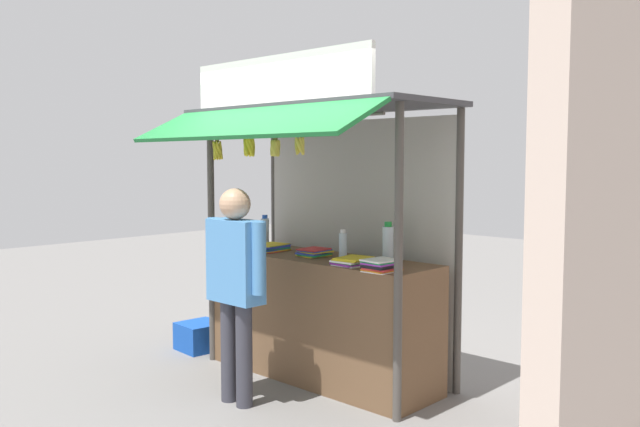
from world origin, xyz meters
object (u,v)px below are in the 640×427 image
object	(u,v)px
magazine_stack_left	(381,265)
plastic_crate	(200,336)
water_bottle_back_right	(265,231)
magazine_stack_far_right	(314,252)
magazine_stack_far_left	(270,248)
water_bottle_front_left	(388,243)
magazine_stack_front_right	(352,261)
water_bottle_back_left	(343,245)
banana_bunch_rightmost	(300,145)
banana_bunch_inner_left	(217,150)
banana_bunch_inner_right	(249,146)
vendor_person	(236,275)
banana_bunch_leftmost	(275,148)

from	to	relation	value
magazine_stack_left	plastic_crate	world-z (taller)	magazine_stack_left
water_bottle_back_right	magazine_stack_far_right	world-z (taller)	water_bottle_back_right
magazine_stack_far_left	magazine_stack_far_right	bearing A→B (deg)	4.76
plastic_crate	water_bottle_back_right	bearing A→B (deg)	44.48
water_bottle_front_left	magazine_stack_front_right	world-z (taller)	water_bottle_front_left
water_bottle_back_left	magazine_stack_far_left	distance (m)	0.78
banana_bunch_rightmost	banana_bunch_inner_left	world-z (taller)	same
magazine_stack_left	banana_bunch_inner_right	xyz separation A→B (m)	(-1.19, -0.19, 0.84)
magazine_stack_front_right	magazine_stack_far_right	world-z (taller)	magazine_stack_far_right
banana_bunch_inner_right	plastic_crate	size ratio (longest dim) A/B	0.75
magazine_stack_far_right	banana_bunch_inner_right	distance (m)	1.00
water_bottle_front_left	magazine_stack_far_left	distance (m)	1.15
magazine_stack_front_right	magazine_stack_left	world-z (taller)	magazine_stack_left
magazine_stack_front_right	banana_bunch_inner_left	bearing A→B (deg)	-168.73
magazine_stack_left	plastic_crate	size ratio (longest dim) A/B	0.72
water_bottle_front_left	banana_bunch_inner_right	bearing A→B (deg)	-149.62
magazine_stack_left	vendor_person	size ratio (longest dim) A/B	0.17
magazine_stack_far_left	banana_bunch_leftmost	xyz separation A→B (m)	(0.46, -0.36, 0.84)
magazine_stack_left	plastic_crate	distance (m)	2.36
water_bottle_front_left	banana_bunch_inner_right	size ratio (longest dim) A/B	1.14
water_bottle_back_left	magazine_stack_far_left	size ratio (longest dim) A/B	0.74
magazine_stack_far_right	plastic_crate	xyz separation A→B (m)	(-1.31, -0.20, -0.90)
banana_bunch_rightmost	plastic_crate	world-z (taller)	banana_bunch_rightmost
magazine_stack_left	magazine_stack_far_left	size ratio (longest dim) A/B	0.82
vendor_person	plastic_crate	world-z (taller)	vendor_person
banana_bunch_rightmost	water_bottle_back_left	bearing A→B (deg)	84.15
banana_bunch_inner_right	vendor_person	distance (m)	1.09
banana_bunch_leftmost	plastic_crate	size ratio (longest dim) A/B	0.75
magazine_stack_left	banana_bunch_leftmost	xyz separation A→B (m)	(-0.89, -0.19, 0.83)
magazine_stack_left	magazine_stack_far_left	bearing A→B (deg)	172.63
plastic_crate	magazine_stack_far_left	bearing A→B (deg)	10.74
magazine_stack_front_right	magazine_stack_far_left	xyz separation A→B (m)	(-1.02, 0.11, -0.00)
magazine_stack_far_left	banana_bunch_inner_right	xyz separation A→B (m)	(0.17, -0.36, 0.86)
magazine_stack_front_right	banana_bunch_inner_right	size ratio (longest dim) A/B	1.06
magazine_stack_far_left	vendor_person	bearing A→B (deg)	-57.26
banana_bunch_inner_left	banana_bunch_leftmost	world-z (taller)	same
magazine_stack_front_right	vendor_person	world-z (taller)	vendor_person
banana_bunch_inner_right	vendor_person	xyz separation A→B (m)	(0.35, -0.44, -0.94)
magazine_stack_front_right	plastic_crate	size ratio (longest dim) A/B	0.79
plastic_crate	water_bottle_front_left	bearing A→B (deg)	10.26
water_bottle_back_left	banana_bunch_inner_left	xyz separation A→B (m)	(-1.03, -0.43, 0.75)
water_bottle_front_left	magazine_stack_far_right	bearing A→B (deg)	-166.22
water_bottle_back_left	water_bottle_back_right	xyz separation A→B (m)	(-1.15, 0.21, 0.02)
water_bottle_front_left	plastic_crate	world-z (taller)	water_bottle_front_left
plastic_crate	water_bottle_back_left	bearing A→B (deg)	7.92
water_bottle_back_right	banana_bunch_inner_right	bearing A→B (deg)	-49.75
water_bottle_front_left	magazine_stack_far_right	xyz separation A→B (m)	(-0.63, -0.16, -0.11)
banana_bunch_rightmost	vendor_person	world-z (taller)	banana_bunch_rightmost
banana_bunch_inner_right	banana_bunch_inner_left	bearing A→B (deg)	179.46
water_bottle_back_left	banana_bunch_rightmost	bearing A→B (deg)	-95.85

